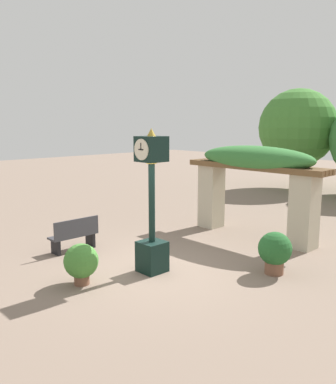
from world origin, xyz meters
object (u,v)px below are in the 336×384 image
(pedestal_clock, at_px, (152,208))
(potted_plant_near_left, at_px, (275,251))
(park_bench, at_px, (75,235))
(potted_plant_near_right, at_px, (81,262))

(pedestal_clock, height_order, potted_plant_near_left, pedestal_clock)
(pedestal_clock, relative_size, park_bench, 2.49)
(potted_plant_near_left, height_order, potted_plant_near_right, potted_plant_near_left)
(pedestal_clock, xyz_separation_m, potted_plant_near_right, (-0.45, -1.58, -1.00))
(pedestal_clock, relative_size, potted_plant_near_right, 3.70)
(potted_plant_near_right, bearing_deg, park_bench, 152.55)
(potted_plant_near_left, relative_size, park_bench, 0.74)
(pedestal_clock, height_order, park_bench, pedestal_clock)
(potted_plant_near_right, relative_size, park_bench, 0.67)
(potted_plant_near_left, bearing_deg, potted_plant_near_right, -125.27)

